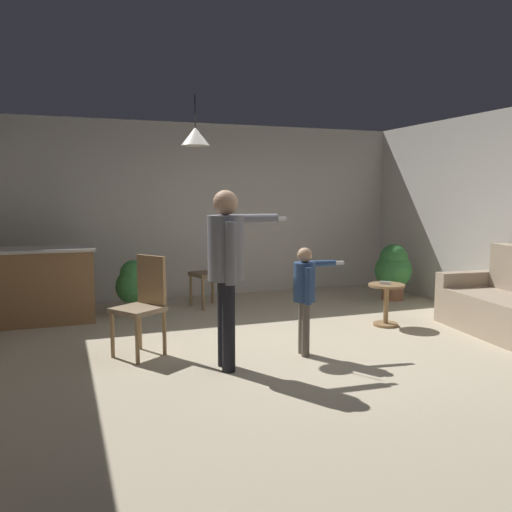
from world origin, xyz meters
TOP-DOWN VIEW (x-y plane):
  - ground at (0.00, 0.00)m, footprint 7.68×7.68m
  - wall_back at (0.00, 3.20)m, footprint 6.40×0.10m
  - kitchen_counter at (-2.45, 2.12)m, footprint 1.26×0.66m
  - side_table_by_couch at (1.51, 0.48)m, footprint 0.44×0.44m
  - person_adult at (-0.80, -0.39)m, footprint 0.83×0.48m
  - person_child at (0.05, -0.26)m, footprint 0.59×0.31m
  - dining_chair_by_counter at (-1.47, 0.32)m, footprint 0.58×0.58m
  - dining_chair_near_wall at (-0.19, 2.33)m, footprint 0.51×0.51m
  - potted_plant_corner at (2.53, 1.83)m, footprint 0.56×0.56m
  - potted_plant_by_wall at (-1.33, 2.12)m, footprint 0.49×0.49m
  - spare_remote_on_table at (1.48, 0.48)m, footprint 0.12×0.11m
  - ceiling_light_pendant at (-0.78, 0.85)m, footprint 0.32×0.32m

SIDE VIEW (x-z plane):
  - ground at x=0.00m, z-range 0.00..0.00m
  - side_table_by_couch at x=1.51m, z-range 0.07..0.59m
  - potted_plant_by_wall at x=-1.33m, z-range 0.04..0.78m
  - potted_plant_corner at x=2.53m, z-range 0.04..0.90m
  - kitchen_counter at x=-2.45m, z-range 0.00..0.95m
  - spare_remote_on_table at x=1.48m, z-range 0.52..0.56m
  - dining_chair_by_counter at x=-1.47m, z-range 0.05..1.05m
  - dining_chair_near_wall at x=-0.19m, z-range 0.05..1.05m
  - person_child at x=0.05m, z-range 0.13..1.23m
  - person_adult at x=-0.80m, z-range 0.20..1.86m
  - wall_back at x=0.00m, z-range 0.00..2.70m
  - ceiling_light_pendant at x=-0.78m, z-range 1.98..2.53m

